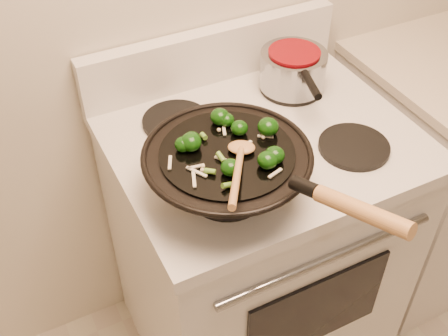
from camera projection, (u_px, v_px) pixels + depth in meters
name	position (u px, v px, depth m)	size (l,w,h in m)	color
stove	(255.00, 246.00, 1.76)	(0.78, 0.67, 1.08)	silver
wok	(229.00, 170.00, 1.25)	(0.38, 0.61, 0.22)	black
stirfry	(230.00, 140.00, 1.22)	(0.27, 0.24, 0.04)	#0C3308
wooden_spoon	(239.00, 163.00, 1.15)	(0.18, 0.25, 0.08)	#AF7A45
saucepan	(293.00, 69.00, 1.57)	(0.19, 0.30, 0.11)	gray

